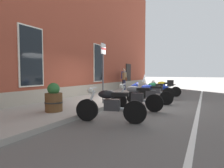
% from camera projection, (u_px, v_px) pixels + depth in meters
% --- Properties ---
extents(ground_plane, '(140.00, 140.00, 0.00)m').
position_uv_depth(ground_plane, '(125.00, 103.00, 8.79)').
color(ground_plane, '#565451').
extents(sidewalk, '(33.05, 3.11, 0.14)m').
position_uv_depth(sidewalk, '(97.00, 99.00, 9.49)').
color(sidewalk, gray).
rests_on(sidewalk, ground_plane).
extents(lane_stripe, '(33.05, 0.12, 0.01)m').
position_uv_depth(lane_stripe, '(199.00, 108.00, 7.34)').
color(lane_stripe, silver).
rests_on(lane_stripe, ground_plane).
extents(brick_pub_facade, '(27.05, 5.49, 10.00)m').
position_uv_depth(brick_pub_facade, '(37.00, 14.00, 11.13)').
color(brick_pub_facade, brown).
rests_on(brick_pub_facade, ground_plane).
extents(motorcycle_black_naked, '(0.75, 2.01, 0.99)m').
position_uv_depth(motorcycle_black_naked, '(110.00, 105.00, 5.23)').
color(motorcycle_black_naked, black).
rests_on(motorcycle_black_naked, ground_plane).
extents(motorcycle_grey_naked, '(0.62, 2.01, 1.00)m').
position_uv_depth(motorcycle_grey_naked, '(135.00, 98.00, 6.88)').
color(motorcycle_grey_naked, black).
rests_on(motorcycle_grey_naked, ground_plane).
extents(motorcycle_blue_sport, '(0.76, 2.03, 1.02)m').
position_uv_depth(motorcycle_blue_sport, '(148.00, 92.00, 8.29)').
color(motorcycle_blue_sport, black).
rests_on(motorcycle_blue_sport, ground_plane).
extents(motorcycle_green_touring, '(0.71, 2.02, 1.34)m').
position_uv_depth(motorcycle_green_touring, '(157.00, 89.00, 9.79)').
color(motorcycle_green_touring, black).
rests_on(motorcycle_green_touring, ground_plane).
extents(motorcycle_yellow_naked, '(0.68, 2.05, 0.98)m').
position_uv_depth(motorcycle_yellow_naked, '(163.00, 88.00, 11.28)').
color(motorcycle_yellow_naked, black).
rests_on(motorcycle_yellow_naked, ground_plane).
extents(pedestrian_tan_coat, '(0.50, 0.54, 1.60)m').
position_uv_depth(pedestrian_tan_coat, '(124.00, 78.00, 14.15)').
color(pedestrian_tan_coat, '#2D3351').
rests_on(pedestrian_tan_coat, sidewalk).
extents(pedestrian_blue_top, '(0.58, 0.26, 1.68)m').
position_uv_depth(pedestrian_blue_top, '(124.00, 77.00, 15.16)').
color(pedestrian_blue_top, black).
rests_on(pedestrian_blue_top, sidewalk).
extents(parking_sign, '(0.36, 0.07, 2.53)m').
position_uv_depth(parking_sign, '(103.00, 64.00, 7.70)').
color(parking_sign, '#4C4C51').
rests_on(parking_sign, sidewalk).
extents(barrel_planter, '(0.59, 0.59, 0.94)m').
position_uv_depth(barrel_planter, '(54.00, 99.00, 6.06)').
color(barrel_planter, brown).
rests_on(barrel_planter, sidewalk).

